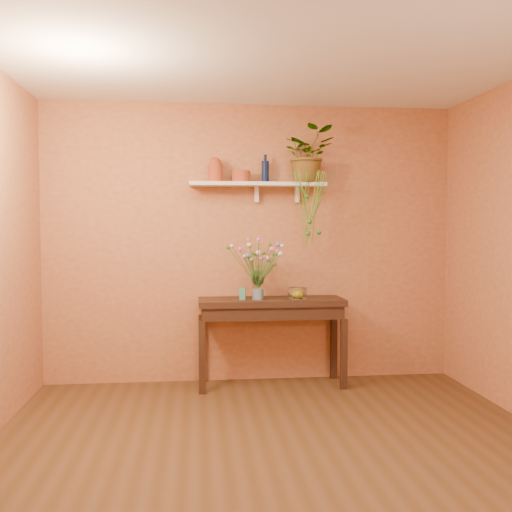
% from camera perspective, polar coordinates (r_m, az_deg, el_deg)
% --- Properties ---
extents(room, '(4.04, 4.04, 2.70)m').
position_cam_1_polar(room, '(3.52, 2.70, 0.31)').
color(room, '#50341D').
rests_on(room, ground).
extents(sideboard, '(1.37, 0.44, 0.83)m').
position_cam_1_polar(sideboard, '(5.34, 1.56, -5.64)').
color(sideboard, '#361E16').
rests_on(sideboard, ground).
extents(wall_shelf, '(1.30, 0.24, 0.19)m').
position_cam_1_polar(wall_shelf, '(5.40, 0.27, 7.25)').
color(wall_shelf, white).
rests_on(wall_shelf, room).
extents(terracotta_jug, '(0.16, 0.16, 0.23)m').
position_cam_1_polar(terracotta_jug, '(5.36, -4.16, 8.71)').
color(terracotta_jug, '#A1381D').
rests_on(terracotta_jug, wall_shelf).
extents(terracotta_pot, '(0.21, 0.21, 0.11)m').
position_cam_1_polar(terracotta_pot, '(5.39, -1.51, 8.07)').
color(terracotta_pot, '#A1381D').
rests_on(terracotta_pot, wall_shelf).
extents(blue_bottle, '(0.09, 0.09, 0.27)m').
position_cam_1_polar(blue_bottle, '(5.44, 0.95, 8.61)').
color(blue_bottle, '#091638').
rests_on(blue_bottle, wall_shelf).
extents(spider_plant, '(0.48, 0.42, 0.53)m').
position_cam_1_polar(spider_plant, '(5.47, 5.32, 10.21)').
color(spider_plant, '#306E21').
rests_on(spider_plant, wall_shelf).
extents(plant_fronds, '(0.38, 0.35, 0.69)m').
position_cam_1_polar(plant_fronds, '(5.26, 5.57, 4.48)').
color(plant_fronds, '#306E21').
rests_on(plant_fronds, wall_shelf).
extents(glass_vase, '(0.11, 0.11, 0.22)m').
position_cam_1_polar(glass_vase, '(5.24, 0.20, -3.43)').
color(glass_vase, white).
rests_on(glass_vase, sideboard).
extents(bouquet, '(0.51, 0.48, 0.47)m').
position_cam_1_polar(bouquet, '(5.23, 0.40, -0.26)').
color(bouquet, '#386B28').
rests_on(bouquet, glass_vase).
extents(glass_bowl, '(0.18, 0.18, 0.11)m').
position_cam_1_polar(glass_bowl, '(5.30, 4.21, -3.86)').
color(glass_bowl, white).
rests_on(glass_bowl, sideboard).
extents(lemon, '(0.08, 0.08, 0.08)m').
position_cam_1_polar(lemon, '(5.30, 4.24, -3.88)').
color(lemon, '#FFF71E').
rests_on(lemon, glass_bowl).
extents(carton, '(0.06, 0.05, 0.11)m').
position_cam_1_polar(carton, '(5.24, -1.38, -3.86)').
color(carton, teal).
rests_on(carton, sideboard).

